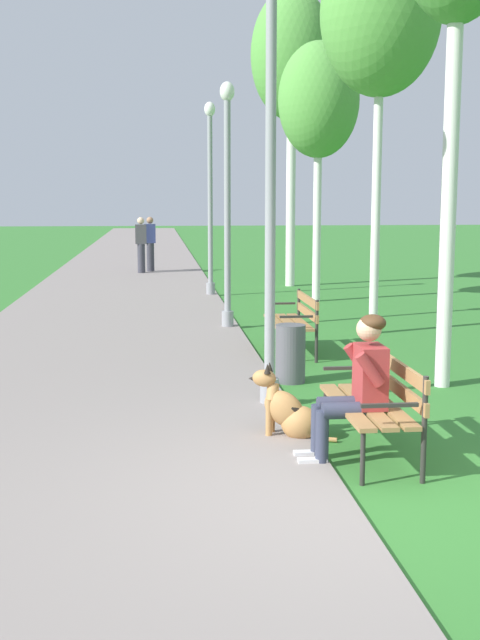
% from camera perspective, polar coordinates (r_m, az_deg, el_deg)
% --- Properties ---
extents(ground_plane, '(120.00, 120.00, 0.00)m').
position_cam_1_polar(ground_plane, '(6.19, 8.98, -12.31)').
color(ground_plane, '#33752D').
extents(paved_path, '(4.36, 60.00, 0.04)m').
position_cam_1_polar(paved_path, '(29.68, -7.49, 4.28)').
color(paved_path, gray).
rests_on(paved_path, ground).
extents(park_bench_near, '(0.55, 1.50, 0.85)m').
position_cam_1_polar(park_bench_near, '(7.03, 9.62, -5.43)').
color(park_bench_near, olive).
rests_on(park_bench_near, ground).
extents(park_bench_mid, '(0.55, 1.50, 0.85)m').
position_cam_1_polar(park_bench_mid, '(11.55, 3.86, 0.16)').
color(park_bench_mid, olive).
rests_on(park_bench_mid, ground).
extents(person_seated_on_near_bench, '(0.74, 0.49, 1.25)m').
position_cam_1_polar(person_seated_on_near_bench, '(6.83, 8.24, -4.36)').
color(person_seated_on_near_bench, '#33384C').
rests_on(person_seated_on_near_bench, ground).
extents(dog_shepherd, '(0.80, 0.44, 0.71)m').
position_cam_1_polar(dog_shepherd, '(7.49, 3.47, -6.45)').
color(dog_shepherd, '#B27F47').
rests_on(dog_shepherd, ground).
extents(lamp_post_near, '(0.24, 0.24, 4.49)m').
position_cam_1_polar(lamp_post_near, '(8.43, 2.15, 9.41)').
color(lamp_post_near, gray).
rests_on(lamp_post_near, ground).
extents(lamp_post_mid, '(0.24, 0.24, 4.08)m').
position_cam_1_polar(lamp_post_mid, '(13.62, -0.89, 8.20)').
color(lamp_post_mid, gray).
rests_on(lamp_post_mid, ground).
extents(lamp_post_far, '(0.24, 0.24, 4.29)m').
position_cam_1_polar(lamp_post_far, '(18.28, -2.11, 8.62)').
color(lamp_post_far, gray).
rests_on(lamp_post_far, ground).
extents(birch_tree_third, '(1.89, 1.75, 6.31)m').
position_cam_1_polar(birch_tree_third, '(13.61, 9.85, 20.36)').
color(birch_tree_third, silver).
rests_on(birch_tree_third, ground).
extents(birch_tree_fourth, '(1.69, 1.70, 5.41)m').
position_cam_1_polar(birch_tree_fourth, '(17.52, 5.55, 15.02)').
color(birch_tree_fourth, silver).
rests_on(birch_tree_fourth, ground).
extents(birch_tree_fifth, '(2.01, 1.93, 7.20)m').
position_cam_1_polar(birch_tree_fifth, '(20.71, 3.67, 17.92)').
color(birch_tree_fifth, silver).
rests_on(birch_tree_fifth, ground).
extents(litter_bin, '(0.36, 0.36, 0.70)m').
position_cam_1_polar(litter_bin, '(9.75, 3.56, -2.37)').
color(litter_bin, '#515156').
rests_on(litter_bin, ground).
extents(pedestrian_distant, '(0.32, 0.22, 1.65)m').
position_cam_1_polar(pedestrian_distant, '(23.83, -6.96, 5.24)').
color(pedestrian_distant, '#383842').
rests_on(pedestrian_distant, ground).
extents(pedestrian_further_distant, '(0.32, 0.22, 1.65)m').
position_cam_1_polar(pedestrian_further_distant, '(24.26, -6.32, 5.30)').
color(pedestrian_further_distant, '#383842').
rests_on(pedestrian_further_distant, ground).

